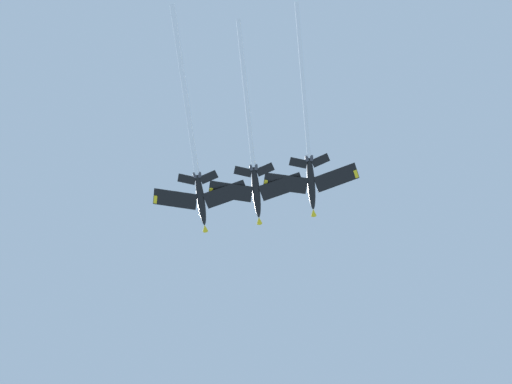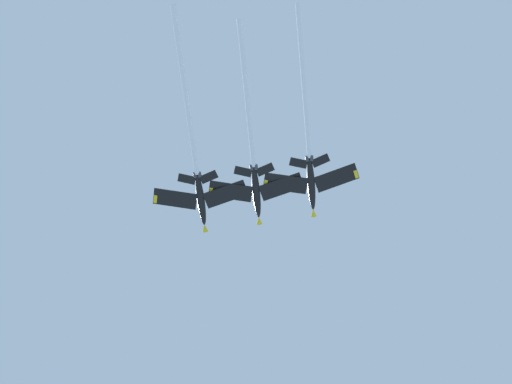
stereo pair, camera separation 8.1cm
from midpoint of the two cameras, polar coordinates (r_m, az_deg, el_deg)
The scene contains 3 objects.
jet_inner_left at distance 135.96m, azimuth -5.26°, elevation 3.00°, with size 20.19×46.34×13.04m.
jet_centre at distance 136.23m, azimuth -0.25°, elevation 2.53°, with size 20.18×42.08×12.67m.
jet_inner_right at distance 136.71m, azimuth 4.53°, elevation 2.97°, with size 20.19×43.38×11.79m.
Camera 2 is at (-7.89, -39.93, 1.75)m, focal length 46.94 mm.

